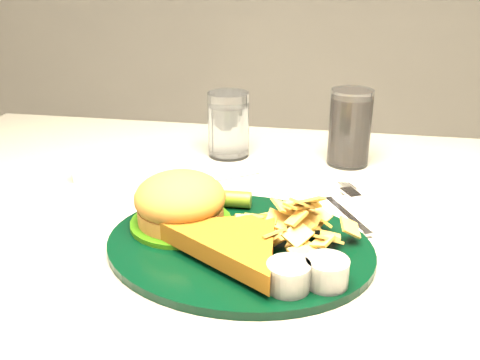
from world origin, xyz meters
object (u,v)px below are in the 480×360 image
object	(u,v)px
cola_glass	(350,128)
fork_napkin	(347,212)
dinner_plate	(239,223)
water_glass	(229,125)

from	to	relation	value
cola_glass	fork_napkin	bearing A→B (deg)	-90.06
dinner_plate	water_glass	bearing A→B (deg)	111.24
fork_napkin	dinner_plate	bearing A→B (deg)	-166.37
dinner_plate	water_glass	world-z (taller)	water_glass
water_glass	cola_glass	size ratio (longest dim) A/B	0.88
dinner_plate	cola_glass	world-z (taller)	cola_glass
dinner_plate	cola_glass	size ratio (longest dim) A/B	2.54
dinner_plate	fork_napkin	xyz separation A→B (m)	(0.13, 0.12, -0.03)
dinner_plate	cola_glass	xyz separation A→B (m)	(0.13, 0.32, 0.03)
water_glass	cola_glass	xyz separation A→B (m)	(0.21, -0.00, 0.01)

